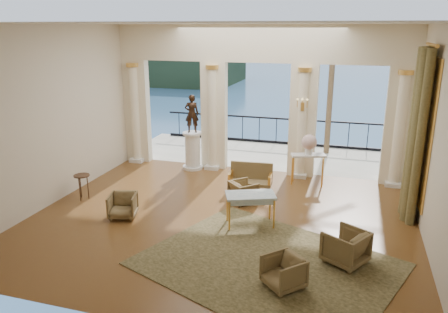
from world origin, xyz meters
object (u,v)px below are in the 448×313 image
(settee, at_px, (251,177))
(armchair_a, at_px, (123,204))
(console_table, at_px, (308,160))
(armchair_d, at_px, (244,191))
(game_table, at_px, (250,197))
(armchair_b, at_px, (284,271))
(side_table, at_px, (82,178))
(statue, at_px, (192,114))
(armchair_c, at_px, (346,245))
(pedestal, at_px, (193,151))

(settee, bearing_deg, armchair_a, -138.17)
(console_table, bearing_deg, armchair_d, -145.97)
(armchair_a, bearing_deg, game_table, -7.62)
(armchair_b, xyz_separation_m, side_table, (-5.79, 2.55, 0.26))
(statue, bearing_deg, console_table, 154.38)
(armchair_c, relative_size, settee, 0.61)
(settee, relative_size, game_table, 0.97)
(armchair_b, height_order, console_table, console_table)
(armchair_d, bearing_deg, game_table, 154.32)
(settee, height_order, pedestal, pedestal)
(console_table, bearing_deg, armchair_b, -105.77)
(armchair_d, distance_m, settee, 0.88)
(armchair_a, xyz_separation_m, console_table, (4.00, 3.57, 0.43))
(statue, height_order, console_table, statue)
(armchair_a, height_order, armchair_b, armchair_a)
(pedestal, bearing_deg, side_table, -119.66)
(armchair_b, bearing_deg, armchair_c, 92.30)
(armchair_d, height_order, statue, statue)
(armchair_a, distance_m, armchair_d, 3.10)
(armchair_b, bearing_deg, armchair_a, -160.20)
(armchair_b, bearing_deg, armchair_d, 157.90)
(console_table, bearing_deg, pedestal, 155.35)
(armchair_a, xyz_separation_m, side_table, (-1.60, 0.72, 0.25))
(console_table, xyz_separation_m, side_table, (-5.60, -2.85, -0.18))
(armchair_c, bearing_deg, game_table, -86.48)
(statue, distance_m, side_table, 3.99)
(console_table, distance_m, side_table, 6.29)
(settee, xyz_separation_m, game_table, (0.50, -2.17, 0.30))
(armchair_b, distance_m, side_table, 6.33)
(armchair_c, relative_size, game_table, 0.59)
(game_table, bearing_deg, settee, 81.42)
(pedestal, bearing_deg, armchair_a, -94.01)
(settee, bearing_deg, armchair_c, -55.00)
(armchair_a, height_order, settee, settee)
(armchair_a, relative_size, side_table, 0.96)
(armchair_a, distance_m, armchair_b, 4.57)
(armchair_a, relative_size, armchair_d, 1.02)
(armchair_c, xyz_separation_m, statue, (-4.92, 4.69, 1.43))
(side_table, bearing_deg, statue, 60.34)
(armchair_d, height_order, pedestal, pedestal)
(armchair_d, bearing_deg, armchair_a, 78.05)
(armchair_a, height_order, statue, statue)
(statue, distance_m, console_table, 3.89)
(armchair_b, bearing_deg, console_table, 135.34)
(armchair_d, distance_m, game_table, 1.43)
(armchair_a, xyz_separation_m, armchair_b, (4.19, -1.83, -0.00))
(pedestal, xyz_separation_m, statue, (0.00, -0.00, 1.23))
(statue, height_order, side_table, statue)
(settee, distance_m, game_table, 2.25)
(console_table, bearing_deg, armchair_c, -91.92)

